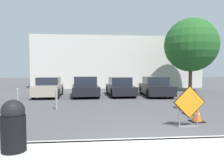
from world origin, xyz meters
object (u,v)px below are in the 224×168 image
traffic_cone_third (178,101)px  traffic_cone_nearest (197,114)px  road_closed_sign (189,105)px  bollard_nearest (56,99)px  parked_car_second (85,87)px  bollard_second (18,99)px  traffic_cone_second (189,107)px  parked_car_third (120,87)px  trash_bin (13,125)px  parked_car_fourth (155,87)px  parked_car_nearest (49,88)px

traffic_cone_third → traffic_cone_nearest: bearing=-100.0°
road_closed_sign → bollard_nearest: (-4.97, 3.81, -0.19)m
parked_car_second → bollard_second: parked_car_second is taller
traffic_cone_second → traffic_cone_third: 1.64m
parked_car_third → trash_bin: bearing=69.2°
traffic_cone_third → parked_car_third: size_ratio=0.15×
traffic_cone_third → bollard_second: bollard_second is taller
traffic_cone_third → parked_car_fourth: size_ratio=0.14×
traffic_cone_third → parked_car_third: 6.27m
trash_bin → bollard_nearest: 5.93m
road_closed_sign → parked_car_second: size_ratio=0.33×
parked_car_second → parked_car_fourth: 5.35m
traffic_cone_second → parked_car_nearest: 10.41m
parked_car_fourth → bollard_nearest: parked_car_fourth is taller
parked_car_second → traffic_cone_nearest: bearing=112.7°
parked_car_nearest → bollard_second: (-0.40, -5.65, -0.10)m
parked_car_third → trash_bin: parked_car_third is taller
road_closed_sign → traffic_cone_nearest: 1.06m
parked_car_nearest → parked_car_third: bearing=-179.7°
parked_car_third → bollard_second: size_ratio=4.15×
road_closed_sign → parked_car_fourth: bearing=80.1°
trash_bin → bollard_nearest: bearing=90.0°
trash_bin → bollard_second: (-1.82, 5.93, -0.15)m
parked_car_second → trash_bin: parked_car_second is taller
parked_car_nearest → parked_car_fourth: parked_car_fourth is taller
parked_car_nearest → traffic_cone_nearest: bearing=127.1°
road_closed_sign → parked_car_nearest: parked_car_nearest is taller
traffic_cone_second → parked_car_fourth: parked_car_fourth is taller
trash_bin → bollard_second: trash_bin is taller
traffic_cone_second → parked_car_nearest: (-7.41, 7.30, 0.37)m
parked_car_nearest → parked_car_second: 2.67m
traffic_cone_nearest → trash_bin: size_ratio=0.53×
parked_car_fourth → bollard_second: (-8.42, -5.47, -0.11)m
parked_car_fourth → traffic_cone_third: bearing=88.8°
parked_car_third → trash_bin: 12.40m
road_closed_sign → bollard_nearest: size_ratio=1.36×
traffic_cone_third → parked_car_second: parked_car_second is taller
traffic_cone_nearest → parked_car_second: (-4.37, 8.68, 0.39)m
bollard_second → road_closed_sign: bearing=-29.3°
road_closed_sign → traffic_cone_second: (1.02, 2.16, -0.44)m
road_closed_sign → trash_bin: road_closed_sign is taller
traffic_cone_second → trash_bin: bearing=-144.5°
traffic_cone_nearest → parked_car_fourth: (0.98, 8.56, 0.38)m
trash_bin → bollard_nearest: (0.00, 5.93, -0.17)m
traffic_cone_second → parked_car_second: 8.66m
bollard_second → parked_car_fourth: bearing=33.0°
trash_bin → bollard_second: 6.21m
parked_car_second → road_closed_sign: bearing=107.6°
traffic_cone_second → parked_car_nearest: parked_car_nearest is taller
parked_car_third → parked_car_fourth: (2.67, -0.36, 0.02)m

